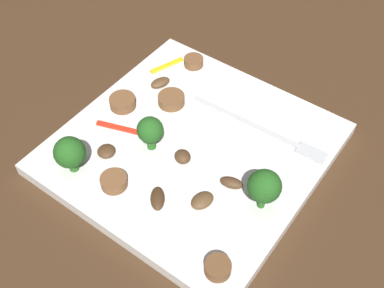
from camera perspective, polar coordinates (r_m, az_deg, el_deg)
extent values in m
plane|color=#422B19|center=(0.58, 0.00, -1.04)|extent=(1.40, 1.40, 0.00)
cube|color=white|center=(0.58, 0.00, -0.53)|extent=(0.29, 0.29, 0.02)
cube|color=silver|center=(0.59, 6.17, 2.71)|extent=(0.15, 0.01, 0.00)
cube|color=silver|center=(0.58, 13.93, -1.05)|extent=(0.04, 0.02, 0.00)
cylinder|color=#296420|center=(0.56, -4.85, 0.35)|extent=(0.01, 0.01, 0.02)
sphere|color=#235B1E|center=(0.55, -4.98, 1.67)|extent=(0.03, 0.03, 0.03)
cylinder|color=#296420|center=(0.51, 8.28, -6.42)|extent=(0.01, 0.01, 0.03)
sphere|color=#235B1E|center=(0.49, 8.56, -4.95)|extent=(0.04, 0.04, 0.04)
cylinder|color=#296420|center=(0.55, -13.90, -2.23)|extent=(0.01, 0.01, 0.02)
sphere|color=#235B1E|center=(0.54, -14.28, -0.96)|extent=(0.04, 0.04, 0.04)
cylinder|color=brown|center=(0.53, -9.23, -4.39)|extent=(0.04, 0.04, 0.01)
cylinder|color=brown|center=(0.61, -8.12, 4.99)|extent=(0.04, 0.04, 0.01)
cylinder|color=brown|center=(0.61, -2.46, 5.26)|extent=(0.04, 0.04, 0.01)
cylinder|color=brown|center=(0.67, 0.19, 9.71)|extent=(0.04, 0.04, 0.01)
cylinder|color=brown|center=(0.48, 3.07, -14.40)|extent=(0.03, 0.03, 0.01)
ellipsoid|color=#4C331E|center=(0.53, 4.70, -4.58)|extent=(0.03, 0.02, 0.01)
ellipsoid|color=#422B19|center=(0.52, -4.10, -6.44)|extent=(0.03, 0.03, 0.01)
ellipsoid|color=#4C331E|center=(0.57, -10.10, -0.84)|extent=(0.03, 0.03, 0.01)
ellipsoid|color=brown|center=(0.51, 1.23, -6.69)|extent=(0.03, 0.03, 0.01)
ellipsoid|color=#4C331E|center=(0.55, -1.12, -1.50)|extent=(0.03, 0.03, 0.01)
ellipsoid|color=brown|center=(0.64, -3.78, 7.27)|extent=(0.02, 0.03, 0.01)
cube|color=yellow|center=(0.67, -3.00, 9.25)|extent=(0.02, 0.05, 0.00)
cube|color=red|center=(0.59, -8.56, 1.88)|extent=(0.06, 0.02, 0.00)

